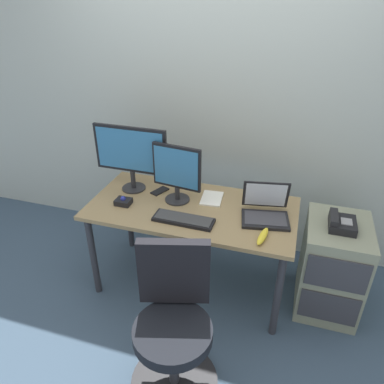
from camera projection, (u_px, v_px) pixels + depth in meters
name	position (u px, v px, depth m)	size (l,w,h in m)	color
ground_plane	(192.00, 282.00, 2.94)	(8.00, 8.00, 0.00)	#3A4E62
back_wall	(219.00, 87.00, 2.84)	(6.00, 0.10, 2.80)	#AFB9B0
desk	(192.00, 216.00, 2.63)	(1.47, 0.72, 0.72)	#92784E
file_cabinet	(331.00, 267.00, 2.59)	(0.42, 0.53, 0.70)	gray
desk_phone	(341.00, 223.00, 2.39)	(0.17, 0.20, 0.09)	black
office_chair	(174.00, 328.00, 2.05)	(0.52, 0.53, 0.91)	black
monitor_main	(131.00, 153.00, 2.67)	(0.56, 0.18, 0.50)	#262628
monitor_side	(177.00, 171.00, 2.55)	(0.36, 0.18, 0.43)	#262628
keyboard	(184.00, 219.00, 2.42)	(0.41, 0.14, 0.03)	black
laptop	(265.00, 210.00, 2.45)	(0.36, 0.33, 0.23)	black
trackball_mouse	(123.00, 201.00, 2.61)	(0.11, 0.09, 0.07)	black
coffee_mug	(259.00, 195.00, 2.61)	(0.09, 0.08, 0.12)	#467A51
paper_notepad	(212.00, 198.00, 2.68)	(0.15, 0.21, 0.01)	white
cell_phone	(160.00, 191.00, 2.78)	(0.07, 0.14, 0.01)	black
banana	(263.00, 236.00, 2.25)	(0.19, 0.04, 0.04)	yellow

